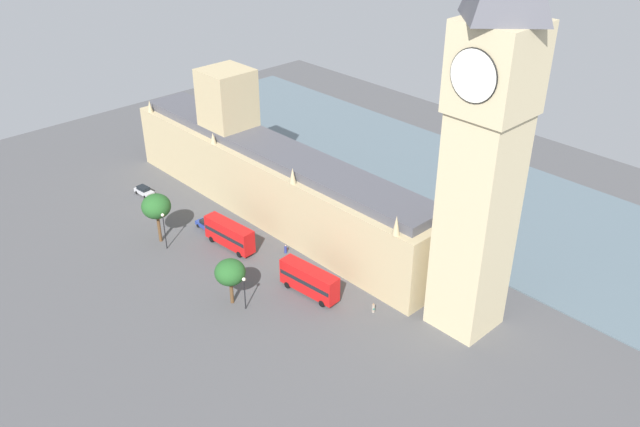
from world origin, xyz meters
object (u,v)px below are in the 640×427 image
at_px(car_silver_kerbside, 144,191).
at_px(plane_tree_trailing, 156,207).
at_px(double_decker_bus_leading, 229,234).
at_px(pedestrian_near_tower, 286,249).
at_px(street_lamp_corner, 244,287).
at_px(clock_tower, 489,125).
at_px(street_lamp_under_trees, 164,225).
at_px(double_decker_bus_opposite_hall, 309,280).
at_px(parliament_building, 269,175).
at_px(car_blue_far_end, 206,224).
at_px(plane_tree_by_river_gate, 230,272).
at_px(pedestrian_midblock, 373,308).

bearing_deg(car_silver_kerbside, plane_tree_trailing, 64.02).
xyz_separation_m(double_decker_bus_leading, plane_tree_trailing, (7.86, -10.10, 4.36)).
bearing_deg(pedestrian_near_tower, street_lamp_corner, -70.88).
bearing_deg(clock_tower, street_lamp_under_trees, -65.97).
xyz_separation_m(double_decker_bus_opposite_hall, street_lamp_under_trees, (9.22, -26.92, 2.20)).
distance_m(clock_tower, car_silver_kerbside, 75.89).
xyz_separation_m(parliament_building, plane_tree_trailing, (21.34, -4.77, -0.70)).
xyz_separation_m(car_blue_far_end, double_decker_bus_opposite_hall, (-0.24, 27.81, 1.75)).
height_order(double_decker_bus_leading, plane_tree_trailing, plane_tree_trailing).
relative_size(parliament_building, plane_tree_by_river_gate, 9.85).
relative_size(double_decker_bus_leading, street_lamp_corner, 1.86).
bearing_deg(car_blue_far_end, double_decker_bus_leading, -95.48).
height_order(parliament_building, pedestrian_midblock, parliament_building).
height_order(double_decker_bus_leading, pedestrian_midblock, double_decker_bus_leading).
distance_m(double_decker_bus_leading, pedestrian_midblock, 30.25).
height_order(car_silver_kerbside, plane_tree_trailing, plane_tree_trailing).
bearing_deg(parliament_building, car_blue_far_end, -11.97).
height_order(parliament_building, plane_tree_by_river_gate, parliament_building).
bearing_deg(plane_tree_by_river_gate, car_silver_kerbside, -101.81).
distance_m(pedestrian_midblock, street_lamp_corner, 19.74).
distance_m(double_decker_bus_opposite_hall, pedestrian_midblock, 10.99).
xyz_separation_m(parliament_building, double_decker_bus_opposite_hall, (12.68, 25.07, -5.06)).
relative_size(car_silver_kerbside, plane_tree_by_river_gate, 0.61).
distance_m(clock_tower, car_blue_far_end, 58.53).
xyz_separation_m(parliament_building, double_decker_bus_leading, (13.47, 5.33, -5.06)).
distance_m(pedestrian_near_tower, plane_tree_trailing, 23.66).
xyz_separation_m(plane_tree_by_river_gate, street_lamp_corner, (-0.55, 2.65, -1.55)).
bearing_deg(street_lamp_under_trees, street_lamp_corner, 88.90).
distance_m(clock_tower, double_decker_bus_opposite_hall, 37.32).
distance_m(car_blue_far_end, plane_tree_by_river_gate, 23.98).
height_order(clock_tower, double_decker_bus_leading, clock_tower).
height_order(double_decker_bus_leading, street_lamp_under_trees, street_lamp_under_trees).
bearing_deg(pedestrian_midblock, plane_tree_trailing, -41.30).
bearing_deg(car_blue_far_end, pedestrian_midblock, -85.36).
height_order(parliament_building, car_silver_kerbside, parliament_building).
relative_size(double_decker_bus_leading, street_lamp_under_trees, 1.52).
height_order(car_silver_kerbside, car_blue_far_end, same).
relative_size(parliament_building, street_lamp_under_trees, 10.73).
bearing_deg(car_blue_far_end, plane_tree_by_river_gate, -116.69).
relative_size(double_decker_bus_opposite_hall, pedestrian_midblock, 6.69).
relative_size(double_decker_bus_leading, plane_tree_trailing, 1.16).
bearing_deg(plane_tree_by_river_gate, pedestrian_midblock, 130.36).
distance_m(clock_tower, plane_tree_by_river_gate, 43.51).
bearing_deg(plane_tree_trailing, plane_tree_by_river_gate, 86.17).
relative_size(parliament_building, car_blue_far_end, 16.97).
relative_size(parliament_building, double_decker_bus_opposite_hall, 7.06).
xyz_separation_m(pedestrian_midblock, street_lamp_corner, (13.57, -13.95, 3.33)).
height_order(parliament_building, clock_tower, clock_tower).
relative_size(car_silver_kerbside, car_blue_far_end, 1.04).
bearing_deg(plane_tree_by_river_gate, street_lamp_under_trees, -92.78).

